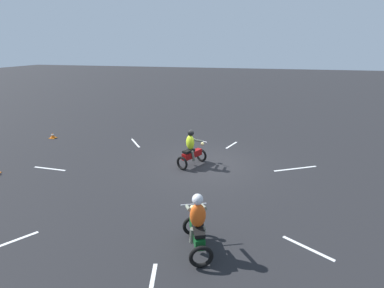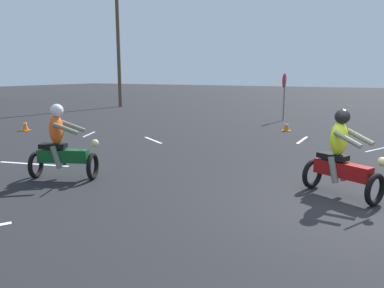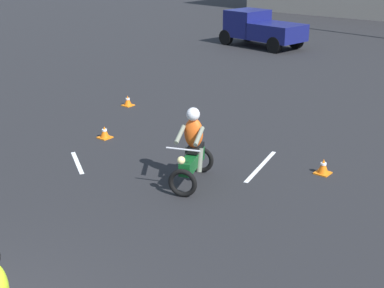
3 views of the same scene
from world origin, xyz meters
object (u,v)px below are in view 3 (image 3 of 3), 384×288
object	(u,v)px
traffic_cone_near_left	(323,167)
traffic_cone_mid_left	(128,101)
traffic_cone_far_center	(105,132)
motorcycle_rider_background	(192,151)
pickup_truck	(261,28)

from	to	relation	value
traffic_cone_near_left	traffic_cone_mid_left	world-z (taller)	traffic_cone_near_left
traffic_cone_mid_left	traffic_cone_far_center	xyz separation A→B (m)	(1.70, -2.51, -0.00)
motorcycle_rider_background	pickup_truck	size ratio (longest dim) A/B	0.38
pickup_truck	traffic_cone_mid_left	xyz separation A→B (m)	(2.46, -11.60, -0.77)
pickup_truck	traffic_cone_far_center	distance (m)	14.73
pickup_truck	traffic_cone_mid_left	size ratio (longest dim) A/B	13.27
motorcycle_rider_background	traffic_cone_mid_left	world-z (taller)	motorcycle_rider_background
motorcycle_rider_background	pickup_truck	xyz separation A→B (m)	(-7.75, 14.86, 0.20)
traffic_cone_far_center	pickup_truck	bearing A→B (deg)	106.44
traffic_cone_near_left	traffic_cone_far_center	distance (m)	5.70
motorcycle_rider_background	traffic_cone_far_center	xyz separation A→B (m)	(-3.58, 0.75, -0.57)
pickup_truck	traffic_cone_mid_left	distance (m)	11.88
motorcycle_rider_background	traffic_cone_near_left	xyz separation A→B (m)	(1.92, 2.21, -0.56)
pickup_truck	traffic_cone_far_center	xyz separation A→B (m)	(4.16, -14.11, -0.77)
traffic_cone_near_left	traffic_cone_far_center	xyz separation A→B (m)	(-5.50, -1.47, -0.01)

